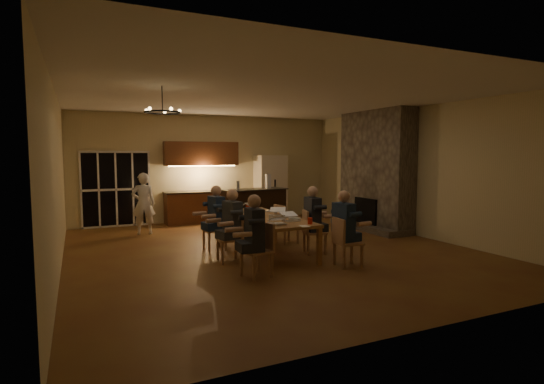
{
  "coord_description": "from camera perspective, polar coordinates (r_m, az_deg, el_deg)",
  "views": [
    {
      "loc": [
        -3.69,
        -8.07,
        2.03
      ],
      "look_at": [
        0.18,
        0.3,
        1.21
      ],
      "focal_mm": 28.0,
      "sensor_mm": 36.0,
      "label": 1
    }
  ],
  "objects": [
    {
      "name": "back_wall",
      "position": [
        13.12,
        -8.47,
        3.15
      ],
      "size": [
        8.0,
        0.04,
        3.2
      ],
      "primitive_type": "cube",
      "color": "beige",
      "rests_on": "ground"
    },
    {
      "name": "plate_far",
      "position": [
        9.58,
        -0.66,
        -2.54
      ],
      "size": [
        0.27,
        0.27,
        0.02
      ],
      "primitive_type": "cylinder",
      "color": "silver",
      "rests_on": "dining_table"
    },
    {
      "name": "mug_mid",
      "position": [
        9.29,
        -1.4,
        -2.52
      ],
      "size": [
        0.08,
        0.08,
        0.1
      ],
      "primitive_type": "cylinder",
      "color": "silver",
      "rests_on": "dining_table"
    },
    {
      "name": "chair_right_far",
      "position": [
        9.71,
        2.01,
        -4.31
      ],
      "size": [
        0.5,
        0.5,
        0.89
      ],
      "primitive_type": null,
      "rotation": [
        0.0,
        0.0,
        1.71
      ],
      "color": "#AF7B57",
      "rests_on": "ground"
    },
    {
      "name": "french_doors",
      "position": [
        12.61,
        -20.22,
        0.32
      ],
      "size": [
        1.86,
        0.08,
        2.1
      ],
      "primitive_type": "cube",
      "color": "black",
      "rests_on": "ground"
    },
    {
      "name": "redcup_mid",
      "position": [
        8.98,
        -4.48,
        -2.73
      ],
      "size": [
        0.09,
        0.09,
        0.12
      ],
      "primitive_type": "cylinder",
      "color": "red",
      "rests_on": "dining_table"
    },
    {
      "name": "person_right_mid",
      "position": [
        8.77,
        5.47,
        -3.72
      ],
      "size": [
        0.66,
        0.66,
        1.38
      ],
      "primitive_type": null,
      "rotation": [
        0.0,
        0.0,
        1.46
      ],
      "color": "#262931",
      "rests_on": "ground"
    },
    {
      "name": "redcup_near",
      "position": [
        7.84,
        5.14,
        -3.88
      ],
      "size": [
        0.09,
        0.09,
        0.12
      ],
      "primitive_type": "cylinder",
      "color": "red",
      "rests_on": "dining_table"
    },
    {
      "name": "chair_left_mid",
      "position": [
        8.09,
        -5.78,
        -6.24
      ],
      "size": [
        0.47,
        0.47,
        0.89
      ],
      "primitive_type": null,
      "rotation": [
        0.0,
        0.0,
        -1.64
      ],
      "color": "#AF7B57",
      "rests_on": "ground"
    },
    {
      "name": "chandelier",
      "position": [
        7.66,
        -14.51,
        10.32
      ],
      "size": [
        0.62,
        0.62,
        0.03
      ],
      "primitive_type": "torus",
      "color": "black",
      "rests_on": "ceiling"
    },
    {
      "name": "fireplace",
      "position": [
        11.86,
        13.78,
        2.86
      ],
      "size": [
        0.58,
        2.5,
        3.2
      ],
      "primitive_type": "cube",
      "color": "#6E6556",
      "rests_on": "ground"
    },
    {
      "name": "mug_back",
      "position": [
        9.4,
        -5.26,
        -2.46
      ],
      "size": [
        0.08,
        0.08,
        0.1
      ],
      "primitive_type": "cylinder",
      "color": "silver",
      "rests_on": "dining_table"
    },
    {
      "name": "can_silver",
      "position": [
        8.14,
        1.54,
        -3.54
      ],
      "size": [
        0.07,
        0.07,
        0.12
      ],
      "primitive_type": "cylinder",
      "color": "#B2B2B7",
      "rests_on": "dining_table"
    },
    {
      "name": "refrigerator",
      "position": [
        13.47,
        -0.21,
        0.7
      ],
      "size": [
        0.9,
        0.68,
        2.0
      ],
      "primitive_type": "cube",
      "color": "#EEE2C7",
      "rests_on": "ground"
    },
    {
      "name": "can_right",
      "position": [
        9.18,
        0.48,
        -2.55
      ],
      "size": [
        0.06,
        0.06,
        0.12
      ],
      "primitive_type": "cylinder",
      "color": "#B2B2B7",
      "rests_on": "dining_table"
    },
    {
      "name": "chair_right_near",
      "position": [
        7.85,
        10.2,
        -6.64
      ],
      "size": [
        0.48,
        0.48,
        0.89
      ],
      "primitive_type": null,
      "rotation": [
        0.0,
        0.0,
        1.48
      ],
      "color": "#AF7B57",
      "rests_on": "ground"
    },
    {
      "name": "ceiling",
      "position": [
        8.95,
        -0.23,
        12.73
      ],
      "size": [
        8.0,
        9.0,
        0.04
      ],
      "primitive_type": "cube",
      "color": "white",
      "rests_on": "back_wall"
    },
    {
      "name": "laptop_b",
      "position": [
        8.15,
        2.64,
        -3.15
      ],
      "size": [
        0.34,
        0.3,
        0.23
      ],
      "primitive_type": null,
      "rotation": [
        0.0,
        0.0,
        0.08
      ],
      "color": "silver",
      "rests_on": "dining_table"
    },
    {
      "name": "laptop_f",
      "position": [
        9.79,
        -2.21,
        -1.76
      ],
      "size": [
        0.42,
        0.4,
        0.23
      ],
      "primitive_type": null,
      "rotation": [
        0.0,
        0.0,
        0.5
      ],
      "color": "silver",
      "rests_on": "dining_table"
    },
    {
      "name": "floor",
      "position": [
        9.1,
        -0.22,
        -7.8
      ],
      "size": [
        9.0,
        9.0,
        0.0
      ],
      "primitive_type": "plane",
      "color": "brown",
      "rests_on": "ground"
    },
    {
      "name": "person_right_near",
      "position": [
        7.85,
        9.58,
        -4.81
      ],
      "size": [
        0.65,
        0.65,
        1.38
      ],
      "primitive_type": null,
      "rotation": [
        0.0,
        0.0,
        1.67
      ],
      "color": "#1E2D4C",
      "rests_on": "ground"
    },
    {
      "name": "chair_left_far",
      "position": [
        9.11,
        -7.74,
        -4.98
      ],
      "size": [
        0.46,
        0.46,
        0.89
      ],
      "primitive_type": null,
      "rotation": [
        0.0,
        0.0,
        -1.52
      ],
      "color": "#AF7B57",
      "rests_on": "ground"
    },
    {
      "name": "plate_left",
      "position": [
        7.81,
        -0.47,
        -4.28
      ],
      "size": [
        0.24,
        0.24,
        0.02
      ],
      "primitive_type": "cylinder",
      "color": "silver",
      "rests_on": "dining_table"
    },
    {
      "name": "dining_table",
      "position": [
        8.84,
        -1.01,
        -5.7
      ],
      "size": [
        1.1,
        2.87,
        0.75
      ],
      "primitive_type": "cube",
      "color": "#A37541",
      "rests_on": "ground"
    },
    {
      "name": "person_left_far",
      "position": [
        9.04,
        -7.48,
        -3.49
      ],
      "size": [
        0.67,
        0.67,
        1.38
      ],
      "primitive_type": null,
      "rotation": [
        0.0,
        0.0,
        -1.45
      ],
      "color": "#1E2D4C",
      "rests_on": "ground"
    },
    {
      "name": "kitchenette",
      "position": [
        12.75,
        -9.34,
        1.29
      ],
      "size": [
        2.24,
        0.68,
        2.4
      ],
      "primitive_type": null,
      "color": "brown",
      "rests_on": "ground"
    },
    {
      "name": "laptop_d",
      "position": [
        8.81,
        0.75,
        -2.53
      ],
      "size": [
        0.42,
        0.4,
        0.23
      ],
      "primitive_type": null,
      "rotation": [
        0.0,
        0.0,
        -0.51
      ],
      "color": "silver",
      "rests_on": "dining_table"
    },
    {
      "name": "chair_right_mid",
      "position": [
        8.8,
        5.77,
        -5.31
      ],
      "size": [
        0.54,
        0.54,
        0.89
      ],
      "primitive_type": null,
      "rotation": [
        0.0,
        0.0,
        1.29
      ],
      "color": "#AF7B57",
      "rests_on": "ground"
    },
    {
      "name": "bar_island",
      "position": [
        11.75,
        -2.43,
        -2.2
      ],
      "size": [
        1.91,
        0.91,
        1.08
      ],
      "primitive_type": "cube",
      "rotation": [
        0.0,
        0.0,
        0.13
      ],
      "color": "black",
      "rests_on": "ground"
    },
    {
      "name": "left_wall",
      "position": [
        8.09,
        -27.12,
        1.48
      ],
      "size": [
        0.04,
        9.0,
        3.2
      ],
      "primitive_type": "cube",
      "color": "beige",
      "rests_on": "ground"
    },
    {
      "name": "laptop_a",
      "position": [
        7.79,
        0.64,
        -3.53
      ],
      "size": [
        0.33,
        0.29,
        0.23
      ],
      "primitive_type": null,
      "rotation": [
        0.0,
        0.0,
        3.12
      ],
      "color": "silver",
      "rests_on": "dining_table"
    },
    {
      "name": "redcup_far",
      "position": [
        10.17,
        -3.26,
        -1.81
      ],
      "size": [
        0.1,
        0.1,
        0.12
      ],
      "primitive_type": "cylinder",
      "color": "red",
      "rests_on": "dining_table"
    },
    {
      "name": "right_wall",
      "position": [
        11.17,
        18.91,
        2.61
      ],
      "size": [
        0.04,
        9.0,
        3.2
      ],
      "primitive_type": "cube",
      "color": "beige",
      "rests_on": "ground"
    },
    {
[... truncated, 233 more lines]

